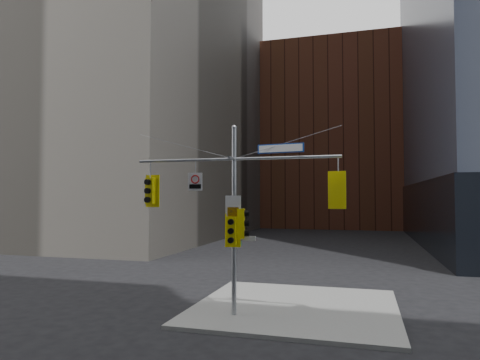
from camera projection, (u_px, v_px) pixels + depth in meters
The scene contains 13 objects.
ground at pixel (216, 335), 14.07m from camera, with size 160.00×160.00×0.00m, color black.
sidewalk_corner at pixel (295, 307), 17.36m from camera, with size 8.00×8.00×0.15m, color gray.
brick_midrise at pixel (333, 140), 70.31m from camera, with size 26.00×20.00×28.00m, color brown.
signal_assembly at pixel (234, 201), 16.17m from camera, with size 8.00×0.80×7.30m.
traffic_light_west_arm at pixel (150, 191), 17.18m from camera, with size 0.63×0.52×1.31m.
traffic_light_east_arm at pixel (338, 190), 15.11m from camera, with size 0.63×0.57×1.33m.
traffic_light_pole_side at pixel (242, 223), 16.06m from camera, with size 0.47×0.40×1.11m.
traffic_light_pole_front at pixel (232, 231), 15.87m from camera, with size 0.60×0.50×1.25m.
street_sign_blade at pixel (280, 148), 15.75m from camera, with size 1.77×0.26×0.35m.
regulatory_sign_arm at pixel (195, 181), 16.62m from camera, with size 0.55×0.12×0.69m.
regulatory_sign_pole at pixel (233, 207), 16.05m from camera, with size 0.60×0.06×0.78m.
street_blade_ew at pixel (246, 238), 15.99m from camera, with size 0.78×0.09×0.16m.
street_blade_ns at pixel (237, 244), 16.54m from camera, with size 0.10×0.79×0.16m.
Camera 1 is at (4.72, -13.49, 4.53)m, focal length 32.00 mm.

